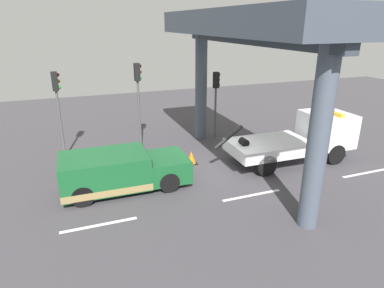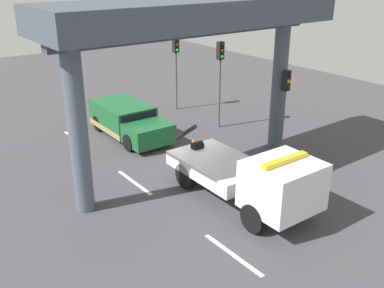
{
  "view_description": "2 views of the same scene",
  "coord_description": "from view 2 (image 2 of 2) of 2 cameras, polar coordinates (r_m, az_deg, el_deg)",
  "views": [
    {
      "loc": [
        -6.44,
        -12.77,
        6.58
      ],
      "look_at": [
        -2.01,
        -0.94,
        1.94
      ],
      "focal_mm": 31.11,
      "sensor_mm": 36.0,
      "label": 1
    },
    {
      "loc": [
        14.24,
        -10.21,
        8.28
      ],
      "look_at": [
        0.92,
        -0.23,
        1.45
      ],
      "focal_mm": 41.27,
      "sensor_mm": 36.0,
      "label": 2
    }
  ],
  "objects": [
    {
      "name": "traffic_light_far",
      "position": [
        23.19,
        3.67,
        9.99
      ],
      "size": [
        0.39,
        0.32,
        4.61
      ],
      "color": "#515456",
      "rests_on": "ground"
    },
    {
      "name": "traffic_cone_orange",
      "position": [
        20.88,
        0.17,
        -0.13
      ],
      "size": [
        0.54,
        0.54,
        0.65
      ],
      "color": "orange",
      "rests_on": "ground"
    },
    {
      "name": "lane_stripe_mid",
      "position": [
        18.2,
        -7.45,
        -4.95
      ],
      "size": [
        2.6,
        0.16,
        0.01
      ],
      "primitive_type": "cube",
      "color": "silver",
      "rests_on": "ground"
    },
    {
      "name": "lane_stripe_east",
      "position": [
        14.01,
        5.27,
        -14.02
      ],
      "size": [
        2.6,
        0.16,
        0.01
      ],
      "primitive_type": "cube",
      "color": "silver",
      "rests_on": "ground"
    },
    {
      "name": "towed_van_green",
      "position": [
        22.93,
        -8.26,
        2.98
      ],
      "size": [
        5.22,
        2.27,
        1.58
      ],
      "color": "#195B2D",
      "rests_on": "ground"
    },
    {
      "name": "traffic_light_mid",
      "position": [
        20.2,
        11.96,
        6.33
      ],
      "size": [
        0.39,
        0.32,
        3.94
      ],
      "color": "#515456",
      "rests_on": "ground"
    },
    {
      "name": "ground_plane",
      "position": [
        19.4,
        -1.09,
        -3.12
      ],
      "size": [
        60.0,
        40.0,
        0.1
      ],
      "primitive_type": "cube",
      "color": "#423F44"
    },
    {
      "name": "overpass_structure",
      "position": [
        17.05,
        0.27,
        15.19
      ],
      "size": [
        3.6,
        11.86,
        7.09
      ],
      "color": "#4C5666",
      "rests_on": "ground"
    },
    {
      "name": "tow_truck_white",
      "position": [
        15.93,
        7.87,
        -4.3
      ],
      "size": [
        7.27,
        2.49,
        2.46
      ],
      "color": "white",
      "rests_on": "ground"
    },
    {
      "name": "traffic_light_near",
      "position": [
        26.33,
        -2.08,
        11.14
      ],
      "size": [
        0.39,
        0.32,
        4.37
      ],
      "color": "#515456",
      "rests_on": "ground"
    },
    {
      "name": "lane_stripe_west",
      "position": [
        23.2,
        -14.86,
        0.63
      ],
      "size": [
        2.6,
        0.16,
        0.01
      ],
      "primitive_type": "cube",
      "color": "silver",
      "rests_on": "ground"
    }
  ]
}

